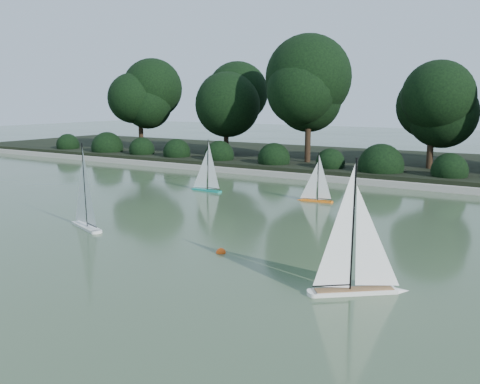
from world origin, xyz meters
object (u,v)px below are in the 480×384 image
at_px(sailboat_orange, 314,193).
at_px(sailboat_white_b, 362,271).
at_px(race_buoy, 221,253).
at_px(sailboat_teal, 204,182).
at_px(sailboat_white_a, 84,213).

bearing_deg(sailboat_orange, sailboat_white_b, -59.83).
bearing_deg(sailboat_orange, race_buoy, -83.21).
distance_m(sailboat_teal, race_buoy, 6.01).
bearing_deg(sailboat_white_a, sailboat_white_b, -5.64).
distance_m(sailboat_white_a, sailboat_white_b, 5.86).
height_order(sailboat_white_a, sailboat_orange, sailboat_white_a).
relative_size(sailboat_white_a, race_buoy, 10.81).
relative_size(sailboat_white_b, sailboat_teal, 1.26).
xyz_separation_m(sailboat_white_b, sailboat_orange, (-3.15, 5.42, -0.09)).
bearing_deg(sailboat_teal, sailboat_white_b, -39.65).
distance_m(sailboat_orange, sailboat_teal, 3.17).
relative_size(sailboat_white_a, sailboat_teal, 1.17).
distance_m(sailboat_white_b, race_buoy, 2.64).
bearing_deg(sailboat_white_a, race_buoy, -0.66).
xyz_separation_m(sailboat_orange, race_buoy, (0.58, -4.88, -0.20)).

